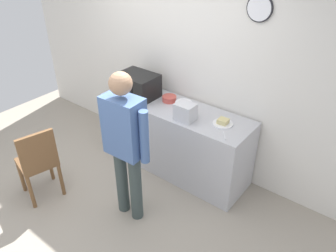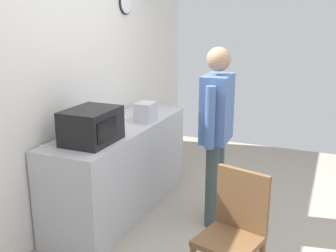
# 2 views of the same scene
# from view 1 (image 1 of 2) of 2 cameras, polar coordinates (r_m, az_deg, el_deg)

# --- Properties ---
(ground_plane) EXTENTS (6.00, 6.00, 0.00)m
(ground_plane) POSITION_cam_1_polar(r_m,az_deg,el_deg) (4.05, -13.02, -13.69)
(ground_plane) COLOR #9E9384
(back_wall) EXTENTS (5.40, 0.13, 2.60)m
(back_wall) POSITION_cam_1_polar(r_m,az_deg,el_deg) (4.30, 1.31, 10.87)
(back_wall) COLOR silver
(back_wall) RESTS_ON ground_plane
(kitchen_counter) EXTENTS (1.99, 0.62, 0.91)m
(kitchen_counter) POSITION_cam_1_polar(r_m,az_deg,el_deg) (4.27, 1.12, -2.11)
(kitchen_counter) COLOR #B7B7BC
(kitchen_counter) RESTS_ON ground_plane
(microwave) EXTENTS (0.50, 0.39, 0.30)m
(microwave) POSITION_cam_1_polar(r_m,az_deg,el_deg) (4.26, -5.28, 6.99)
(microwave) COLOR black
(microwave) RESTS_ON kitchen_counter
(sandwich_plate) EXTENTS (0.23, 0.23, 0.07)m
(sandwich_plate) POSITION_cam_1_polar(r_m,az_deg,el_deg) (3.73, 9.46, 0.59)
(sandwich_plate) COLOR white
(sandwich_plate) RESTS_ON kitchen_counter
(salad_bowl) EXTENTS (0.18, 0.18, 0.07)m
(salad_bowl) POSITION_cam_1_polar(r_m,az_deg,el_deg) (4.17, 0.22, 4.75)
(salad_bowl) COLOR #C64C42
(salad_bowl) RESTS_ON kitchen_counter
(cereal_bowl) EXTENTS (0.21, 0.21, 0.07)m
(cereal_bowl) POSITION_cam_1_polar(r_m,az_deg,el_deg) (4.04, 2.71, 3.74)
(cereal_bowl) COLOR white
(cereal_bowl) RESTS_ON kitchen_counter
(toaster) EXTENTS (0.22, 0.18, 0.20)m
(toaster) POSITION_cam_1_polar(r_m,az_deg,el_deg) (3.74, 3.00, 2.44)
(toaster) COLOR silver
(toaster) RESTS_ON kitchen_counter
(fork_utensil) EXTENTS (0.14, 0.13, 0.01)m
(fork_utensil) POSITION_cam_1_polar(r_m,az_deg,el_deg) (4.66, -4.56, 7.27)
(fork_utensil) COLOR silver
(fork_utensil) RESTS_ON kitchen_counter
(spoon_utensil) EXTENTS (0.12, 0.15, 0.01)m
(spoon_utensil) POSITION_cam_1_polar(r_m,az_deg,el_deg) (3.55, 9.73, -1.58)
(spoon_utensil) COLOR silver
(spoon_utensil) RESTS_ON kitchen_counter
(person_standing) EXTENTS (0.59, 0.26, 1.72)m
(person_standing) POSITION_cam_1_polar(r_m,az_deg,el_deg) (3.30, -7.42, -2.30)
(person_standing) COLOR #384444
(person_standing) RESTS_ON ground_plane
(wooden_chair) EXTENTS (0.49, 0.49, 0.94)m
(wooden_chair) POSITION_cam_1_polar(r_m,az_deg,el_deg) (4.05, -21.49, -5.69)
(wooden_chair) COLOR brown
(wooden_chair) RESTS_ON ground_plane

